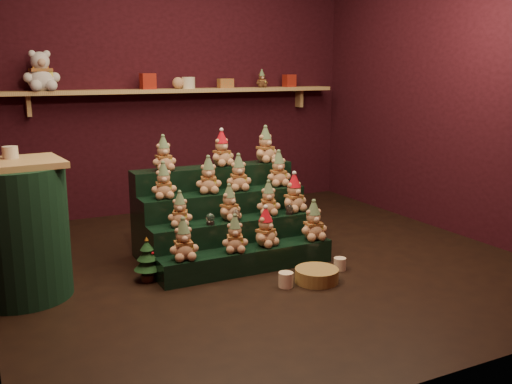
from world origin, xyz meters
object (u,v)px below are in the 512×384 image
snow_globe_c (289,209)px  snow_globe_a (210,219)px  riser_tier_front (247,260)px  mug_left (286,280)px  mini_christmas_tree (147,259)px  brown_bear (262,79)px  wicker_basket (317,275)px  mug_right (340,264)px  white_bear (40,66)px  side_table (18,231)px  snow_globe_b (236,215)px

snow_globe_c → snow_globe_a: bearing=-180.0°
riser_tier_front → mug_left: riser_tier_front is taller
snow_globe_a → mini_christmas_tree: bearing=-177.6°
brown_bear → mini_christmas_tree: bearing=-128.0°
snow_globe_a → wicker_basket: 0.91m
mug_right → snow_globe_c: bearing=112.4°
mug_left → mug_right: 0.56m
snow_globe_c → mini_christmas_tree: (-1.20, -0.02, -0.24)m
mug_right → snow_globe_a: bearing=152.5°
snow_globe_a → brown_bear: brown_bear is taller
wicker_basket → brown_bear: 2.91m
white_bear → snow_globe_c: bearing=-52.6°
mini_christmas_tree → side_table: bearing=173.3°
brown_bear → mug_left: bearing=-106.0°
wicker_basket → brown_bear: bearing=71.8°
snow_globe_b → mug_left: (0.12, -0.58, -0.35)m
mug_left → mug_right: mug_left is taller
wicker_basket → white_bear: 3.25m
snow_globe_a → wicker_basket: snow_globe_a is taller
riser_tier_front → snow_globe_c: (0.46, 0.16, 0.31)m
brown_bear → snow_globe_b: bearing=-115.0°
wicker_basket → snow_globe_c: bearing=79.8°
side_table → snow_globe_c: bearing=-7.7°
white_bear → riser_tier_front: bearing=-63.7°
riser_tier_front → mini_christmas_tree: mini_christmas_tree is taller
white_bear → wicker_basket: bearing=-62.1°
mini_christmas_tree → brown_bear: 2.95m
snow_globe_c → mini_christmas_tree: 1.23m
white_bear → mini_christmas_tree: bearing=-81.1°
riser_tier_front → side_table: bearing=171.5°
white_bear → mug_left: bearing=-66.3°
snow_globe_a → white_bear: size_ratio=0.19×
snow_globe_a → brown_bear: size_ratio=0.47×
snow_globe_c → mini_christmas_tree: bearing=-179.0°
wicker_basket → riser_tier_front: bearing=128.8°
brown_bear → white_bear: bearing=-172.5°
snow_globe_a → wicker_basket: size_ratio=0.28×
riser_tier_front → snow_globe_a: 0.43m
snow_globe_c → side_table: bearing=177.8°
side_table → mini_christmas_tree: side_table is taller
side_table → white_bear: 2.12m
riser_tier_front → mini_christmas_tree: (-0.75, 0.14, 0.07)m
wicker_basket → white_bear: size_ratio=0.68×
mug_left → brown_bear: size_ratio=0.56×
snow_globe_a → mug_left: snow_globe_a is taller
snow_globe_c → side_table: size_ratio=0.09×
snow_globe_c → mug_right: 0.61m
snow_globe_c → mug_left: snow_globe_c is taller
mini_christmas_tree → snow_globe_b: bearing=1.7°
riser_tier_front → snow_globe_a: size_ratio=15.79×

